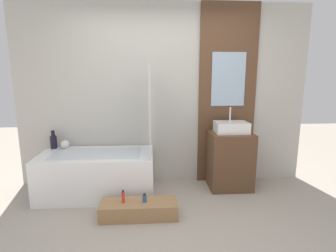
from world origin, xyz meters
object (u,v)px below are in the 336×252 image
(vase_tall_dark, at_px, (54,141))
(bottle_soap_secondary, at_px, (145,198))
(bathtub, at_px, (98,174))
(wooden_step_bench, at_px, (139,209))
(bottle_soap_primary, at_px, (123,197))
(vase_round_light, at_px, (65,144))
(sink, at_px, (231,127))

(vase_tall_dark, distance_m, bottle_soap_secondary, 1.65)
(bathtub, relative_size, vase_tall_dark, 5.78)
(vase_tall_dark, bearing_deg, wooden_step_bench, -36.41)
(bathtub, height_order, wooden_step_bench, bathtub)
(wooden_step_bench, distance_m, bottle_soap_secondary, 0.15)
(bathtub, height_order, bottle_soap_secondary, bathtub)
(bathtub, height_order, bottle_soap_primary, bathtub)
(bathtub, distance_m, wooden_step_bench, 0.87)
(bottle_soap_secondary, bearing_deg, wooden_step_bench, 180.00)
(vase_round_light, height_order, bottle_soap_primary, vase_round_light)
(bathtub, relative_size, bottle_soap_primary, 10.03)
(wooden_step_bench, xyz_separation_m, vase_tall_dark, (-1.23, 0.91, 0.59))
(wooden_step_bench, height_order, vase_round_light, vase_round_light)
(wooden_step_bench, relative_size, vase_round_light, 7.32)
(vase_round_light, xyz_separation_m, bottle_soap_secondary, (1.14, -0.89, -0.41))
(bathtub, distance_m, vase_round_light, 0.66)
(vase_tall_dark, distance_m, vase_round_light, 0.17)
(bottle_soap_primary, distance_m, bottle_soap_secondary, 0.24)
(bathtub, bearing_deg, wooden_step_bench, -47.16)
(wooden_step_bench, xyz_separation_m, bottle_soap_secondary, (0.07, 0.00, 0.14))
(vase_tall_dark, relative_size, vase_round_light, 2.16)
(vase_round_light, bearing_deg, bathtub, -28.60)
(bathtub, bearing_deg, sink, 3.55)
(sink, distance_m, bottle_soap_primary, 1.74)
(vase_round_light, relative_size, bottle_soap_secondary, 1.19)
(vase_round_light, relative_size, bottle_soap_primary, 0.80)
(wooden_step_bench, height_order, vase_tall_dark, vase_tall_dark)
(vase_tall_dark, bearing_deg, vase_round_light, -5.24)
(vase_tall_dark, bearing_deg, bathtub, -23.50)
(bathtub, xyz_separation_m, bottle_soap_secondary, (0.64, -0.62, -0.06))
(bathtub, height_order, vase_tall_dark, vase_tall_dark)
(sink, relative_size, bottle_soap_primary, 3.03)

